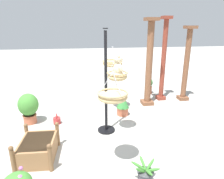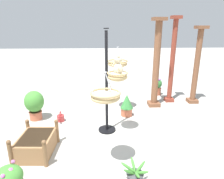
{
  "view_description": "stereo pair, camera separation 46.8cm",
  "coord_description": "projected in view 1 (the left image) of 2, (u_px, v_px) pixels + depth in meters",
  "views": [
    {
      "loc": [
        4.4,
        -0.6,
        2.58
      ],
      "look_at": [
        -0.02,
        0.09,
        1.16
      ],
      "focal_mm": 32.21,
      "sensor_mm": 36.0,
      "label": 1
    },
    {
      "loc": [
        4.44,
        -0.13,
        2.58
      ],
      "look_at": [
        -0.02,
        0.09,
        1.16
      ],
      "focal_mm": 32.21,
      "sensor_mm": 36.0,
      "label": 2
    }
  ],
  "objects": [
    {
      "name": "ground_plane",
      "position": [
        109.0,
        134.0,
        5.01
      ],
      "size": [
        40.0,
        40.0,
        0.0
      ],
      "primitive_type": "plane",
      "color": "#ADAAA3"
    },
    {
      "name": "display_pole_central",
      "position": [
        106.0,
        102.0,
        4.94
      ],
      "size": [
        0.44,
        0.44,
        2.54
      ],
      "color": "black",
      "rests_on": "ground"
    },
    {
      "name": "hanging_basket_with_teddy",
      "position": [
        117.0,
        76.0,
        4.63
      ],
      "size": [
        0.48,
        0.48,
        0.59
      ],
      "color": "tan"
    },
    {
      "name": "teddy_bear",
      "position": [
        118.0,
        66.0,
        4.57
      ],
      "size": [
        0.35,
        0.31,
        0.5
      ],
      "color": "beige"
    },
    {
      "name": "hanging_basket_left_high",
      "position": [
        112.0,
        63.0,
        5.99
      ],
      "size": [
        0.61,
        0.61,
        0.6
      ],
      "color": "tan"
    },
    {
      "name": "hanging_basket_right_low",
      "position": [
        113.0,
        96.0,
        3.44
      ],
      "size": [
        0.54,
        0.54,
        0.53
      ],
      "color": "tan"
    },
    {
      "name": "greenhouse_pillar_left",
      "position": [
        186.0,
        66.0,
        6.99
      ],
      "size": [
        0.35,
        0.35,
        2.59
      ],
      "color": "brown",
      "rests_on": "ground"
    },
    {
      "name": "greenhouse_pillar_right",
      "position": [
        163.0,
        61.0,
        6.98
      ],
      "size": [
        0.31,
        0.31,
        2.89
      ],
      "color": "brown",
      "rests_on": "ground"
    },
    {
      "name": "greenhouse_pillar_far_back",
      "position": [
        149.0,
        65.0,
        6.53
      ],
      "size": [
        0.4,
        0.4,
        2.83
      ],
      "color": "brown",
      "rests_on": "ground"
    },
    {
      "name": "wooden_planter_box",
      "position": [
        38.0,
        148.0,
        4.06
      ],
      "size": [
        0.97,
        0.79,
        0.57
      ],
      "color": "#9E7047",
      "rests_on": "ground"
    },
    {
      "name": "potted_plant_fern_front",
      "position": [
        29.0,
        107.0,
        5.45
      ],
      "size": [
        0.53,
        0.53,
        0.85
      ],
      "color": "#BC6042",
      "rests_on": "ground"
    },
    {
      "name": "potted_plant_flowering_red",
      "position": [
        145.0,
        175.0,
        3.36
      ],
      "size": [
        0.53,
        0.46,
        0.44
      ],
      "color": "#4C4C51",
      "rests_on": "ground"
    },
    {
      "name": "potted_plant_bushy_green",
      "position": [
        149.0,
        85.0,
        7.94
      ],
      "size": [
        0.29,
        0.29,
        0.65
      ],
      "color": "#BC6042",
      "rests_on": "ground"
    },
    {
      "name": "potted_plant_small_succulent",
      "position": [
        123.0,
        104.0,
        6.0
      ],
      "size": [
        0.37,
        0.37,
        0.66
      ],
      "color": "#BC6042",
      "rests_on": "ground"
    },
    {
      "name": "watering_can",
      "position": [
        57.0,
        120.0,
        5.51
      ],
      "size": [
        0.35,
        0.2,
        0.3
      ],
      "color": "#B23333",
      "rests_on": "ground"
    }
  ]
}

